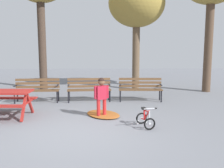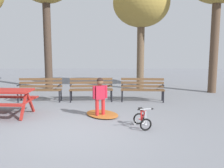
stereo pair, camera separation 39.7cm
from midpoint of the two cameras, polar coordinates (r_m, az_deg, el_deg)
ground at (r=6.11m, az=-7.24°, el=-10.73°), size 36.00×36.00×0.00m
picnic_table at (r=7.93m, az=-22.69°, el=-2.49°), size 1.84×1.40×0.79m
park_bench_far_left at (r=9.65m, az=-14.88°, el=-0.80°), size 1.62×0.53×0.85m
park_bench_left at (r=9.39m, az=-3.54°, el=-0.78°), size 1.63×0.58×0.85m
park_bench_right at (r=9.43m, az=8.12°, el=-0.81°), size 1.62×0.54×0.85m
child_standing at (r=7.15m, az=-1.15°, el=-2.25°), size 0.41×0.24×1.14m
kids_bicycle at (r=6.41m, az=8.63°, el=-7.97°), size 0.47×0.62×0.54m
leaf_pile at (r=7.48m, az=-0.72°, el=-6.83°), size 1.36×1.43×0.07m
tree_center at (r=12.14m, az=7.65°, el=17.52°), size 2.60×2.60×5.11m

